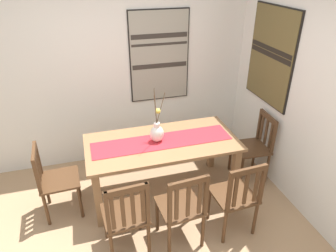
{
  "coord_description": "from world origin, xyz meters",
  "views": [
    {
      "loc": [
        -0.43,
        -2.13,
        2.6
      ],
      "look_at": [
        0.42,
        0.82,
        0.93
      ],
      "focal_mm": 32.81,
      "sensor_mm": 36.0,
      "label": 1
    }
  ],
  "objects_px": {
    "dining_table": "(162,150)",
    "chair_1": "(254,146)",
    "chair_2": "(54,179)",
    "centerpiece_vase": "(157,132)",
    "chair_3": "(126,215)",
    "chair_0": "(182,207)",
    "painting_on_back_wall": "(159,56)",
    "chair_4": "(236,196)",
    "painting_on_side_wall": "(271,56)"
  },
  "relations": [
    {
      "from": "chair_1",
      "to": "chair_3",
      "type": "xyz_separation_m",
      "value": [
        -1.81,
        -0.78,
        0.01
      ]
    },
    {
      "from": "chair_1",
      "to": "chair_3",
      "type": "height_order",
      "value": "chair_3"
    },
    {
      "from": "dining_table",
      "to": "chair_1",
      "type": "relative_size",
      "value": 1.96
    },
    {
      "from": "dining_table",
      "to": "centerpiece_vase",
      "type": "distance_m",
      "value": 0.24
    },
    {
      "from": "dining_table",
      "to": "chair_4",
      "type": "height_order",
      "value": "chair_4"
    },
    {
      "from": "painting_on_back_wall",
      "to": "chair_3",
      "type": "bearing_deg",
      "value": -114.48
    },
    {
      "from": "chair_3",
      "to": "painting_on_side_wall",
      "type": "relative_size",
      "value": 0.78
    },
    {
      "from": "centerpiece_vase",
      "to": "chair_4",
      "type": "relative_size",
      "value": 0.75
    },
    {
      "from": "chair_4",
      "to": "painting_on_back_wall",
      "type": "xyz_separation_m",
      "value": [
        -0.33,
        1.8,
        0.99
      ]
    },
    {
      "from": "chair_0",
      "to": "chair_4",
      "type": "height_order",
      "value": "chair_4"
    },
    {
      "from": "centerpiece_vase",
      "to": "chair_3",
      "type": "relative_size",
      "value": 0.75
    },
    {
      "from": "chair_1",
      "to": "painting_on_side_wall",
      "type": "xyz_separation_m",
      "value": [
        0.2,
        0.24,
        1.1
      ]
    },
    {
      "from": "painting_on_back_wall",
      "to": "chair_4",
      "type": "bearing_deg",
      "value": -79.57
    },
    {
      "from": "chair_3",
      "to": "painting_on_back_wall",
      "type": "relative_size",
      "value": 0.75
    },
    {
      "from": "chair_2",
      "to": "painting_on_back_wall",
      "type": "height_order",
      "value": "painting_on_back_wall"
    },
    {
      "from": "dining_table",
      "to": "chair_1",
      "type": "height_order",
      "value": "chair_1"
    },
    {
      "from": "dining_table",
      "to": "chair_3",
      "type": "xyz_separation_m",
      "value": [
        -0.57,
        -0.78,
        -0.15
      ]
    },
    {
      "from": "chair_1",
      "to": "chair_2",
      "type": "bearing_deg",
      "value": 179.99
    },
    {
      "from": "chair_2",
      "to": "painting_on_side_wall",
      "type": "bearing_deg",
      "value": 5.05
    },
    {
      "from": "chair_1",
      "to": "chair_3",
      "type": "relative_size",
      "value": 0.98
    },
    {
      "from": "dining_table",
      "to": "chair_4",
      "type": "distance_m",
      "value": 1.0
    },
    {
      "from": "chair_2",
      "to": "painting_on_back_wall",
      "type": "distance_m",
      "value": 2.03
    },
    {
      "from": "dining_table",
      "to": "centerpiece_vase",
      "type": "xyz_separation_m",
      "value": [
        -0.05,
        0.02,
        0.24
      ]
    },
    {
      "from": "dining_table",
      "to": "centerpiece_vase",
      "type": "relative_size",
      "value": 2.58
    },
    {
      "from": "chair_0",
      "to": "chair_1",
      "type": "relative_size",
      "value": 1.02
    },
    {
      "from": "chair_0",
      "to": "painting_on_side_wall",
      "type": "xyz_separation_m",
      "value": [
        1.47,
        1.05,
        1.1
      ]
    },
    {
      "from": "chair_2",
      "to": "dining_table",
      "type": "bearing_deg",
      "value": 0.0
    },
    {
      "from": "centerpiece_vase",
      "to": "painting_on_back_wall",
      "type": "bearing_deg",
      "value": 73.24
    },
    {
      "from": "chair_0",
      "to": "dining_table",
      "type": "bearing_deg",
      "value": 88.44
    },
    {
      "from": "centerpiece_vase",
      "to": "chair_2",
      "type": "xyz_separation_m",
      "value": [
        -1.19,
        -0.02,
        -0.4
      ]
    },
    {
      "from": "chair_0",
      "to": "chair_2",
      "type": "xyz_separation_m",
      "value": [
        -1.22,
        0.82,
        -0.0
      ]
    },
    {
      "from": "centerpiece_vase",
      "to": "chair_3",
      "type": "bearing_deg",
      "value": -122.68
    },
    {
      "from": "centerpiece_vase",
      "to": "chair_4",
      "type": "bearing_deg",
      "value": -53.4
    },
    {
      "from": "painting_on_side_wall",
      "to": "chair_4",
      "type": "bearing_deg",
      "value": -129.81
    },
    {
      "from": "chair_3",
      "to": "chair_4",
      "type": "distance_m",
      "value": 1.13
    },
    {
      "from": "dining_table",
      "to": "centerpiece_vase",
      "type": "height_order",
      "value": "centerpiece_vase"
    },
    {
      "from": "dining_table",
      "to": "chair_3",
      "type": "height_order",
      "value": "chair_3"
    },
    {
      "from": "dining_table",
      "to": "chair_2",
      "type": "height_order",
      "value": "chair_2"
    },
    {
      "from": "chair_0",
      "to": "painting_on_side_wall",
      "type": "distance_m",
      "value": 2.11
    },
    {
      "from": "dining_table",
      "to": "chair_2",
      "type": "xyz_separation_m",
      "value": [
        -1.25,
        -0.0,
        -0.16
      ]
    },
    {
      "from": "centerpiece_vase",
      "to": "painting_on_side_wall",
      "type": "height_order",
      "value": "painting_on_side_wall"
    },
    {
      "from": "painting_on_back_wall",
      "to": "chair_0",
      "type": "bearing_deg",
      "value": -98.15
    },
    {
      "from": "chair_0",
      "to": "painting_on_back_wall",
      "type": "bearing_deg",
      "value": 81.85
    },
    {
      "from": "chair_1",
      "to": "chair_4",
      "type": "distance_m",
      "value": 1.06
    },
    {
      "from": "dining_table",
      "to": "painting_on_back_wall",
      "type": "bearing_deg",
      "value": 76.53
    },
    {
      "from": "centerpiece_vase",
      "to": "chair_1",
      "type": "distance_m",
      "value": 1.36
    },
    {
      "from": "painting_on_back_wall",
      "to": "centerpiece_vase",
      "type": "bearing_deg",
      "value": -106.76
    },
    {
      "from": "centerpiece_vase",
      "to": "chair_0",
      "type": "xyz_separation_m",
      "value": [
        0.03,
        -0.84,
        -0.4
      ]
    },
    {
      "from": "chair_2",
      "to": "chair_3",
      "type": "relative_size",
      "value": 0.96
    },
    {
      "from": "chair_4",
      "to": "painting_on_side_wall",
      "type": "relative_size",
      "value": 0.78
    }
  ]
}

